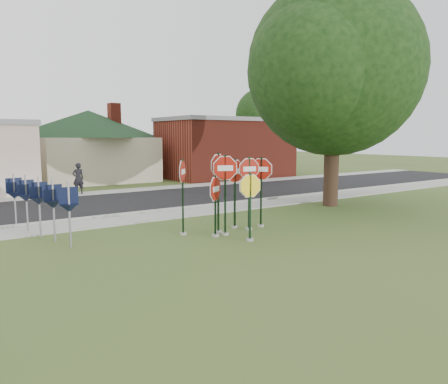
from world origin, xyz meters
TOP-DOWN VIEW (x-y plane):
  - ground at (0.00, 0.00)m, footprint 120.00×120.00m
  - sidewalk_near at (0.00, 5.50)m, footprint 60.00×1.60m
  - road at (0.00, 10.00)m, footprint 60.00×7.00m
  - sidewalk_far at (0.00, 14.30)m, footprint 60.00×1.60m
  - curb at (0.00, 6.50)m, footprint 60.00×0.20m
  - stop_sign_center at (-0.26, 1.24)m, footprint 1.03×0.48m
  - stop_sign_yellow at (-0.09, 0.13)m, footprint 1.00×0.24m
  - stop_sign_left at (-0.65, 1.25)m, footprint 0.95×0.64m
  - stop_sign_right at (0.89, 1.42)m, footprint 1.02×0.26m
  - stop_sign_back_right at (0.67, 1.97)m, footprint 1.14×0.24m
  - stop_sign_back_left at (-0.26, 1.65)m, footprint 1.00×0.33m
  - stop_sign_far_right at (1.60, 1.61)m, footprint 0.70×0.87m
  - stop_sign_far_left at (-1.39, 2.10)m, footprint 0.72×0.77m
  - route_sign_row at (-5.40, 4.50)m, footprint 1.43×4.63m
  - building_house at (2.00, 22.00)m, footprint 11.60×11.60m
  - building_brick at (12.00, 18.50)m, footprint 10.20×6.20m
  - oak_tree at (7.50, 3.50)m, footprint 11.67×11.07m
  - bg_tree_right at (22.00, 26.00)m, footprint 5.60×5.60m
  - pedestrian at (-1.22, 14.27)m, footprint 0.66×0.46m

SIDE VIEW (x-z plane):
  - ground at x=0.00m, z-range 0.00..0.00m
  - road at x=0.00m, z-range 0.00..0.04m
  - sidewalk_near at x=0.00m, z-range 0.00..0.06m
  - sidewalk_far at x=0.00m, z-range 0.00..0.06m
  - curb at x=0.00m, z-range 0.00..0.14m
  - pedestrian at x=-1.22m, z-range 0.06..1.81m
  - route_sign_row at x=-5.40m, z-range 0.22..2.22m
  - stop_sign_left at x=-0.65m, z-range 0.21..2.37m
  - stop_sign_yellow at x=-0.09m, z-range 0.22..2.49m
  - stop_sign_far_left at x=-1.39m, z-range 0.32..2.98m
  - stop_sign_back_right at x=0.67m, z-range 0.34..2.97m
  - stop_sign_far_right at x=1.60m, z-range 0.34..3.00m
  - stop_sign_right at x=0.89m, z-range 0.33..3.02m
  - stop_sign_center at x=-0.26m, z-range 0.38..3.20m
  - stop_sign_back_left at x=-0.26m, z-range 0.36..3.22m
  - building_brick at x=12.00m, z-range 0.03..4.78m
  - building_house at x=2.00m, z-range 0.55..6.75m
  - bg_tree_right at x=22.00m, z-range 1.38..9.78m
  - oak_tree at x=7.50m, z-range 1.18..11.63m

